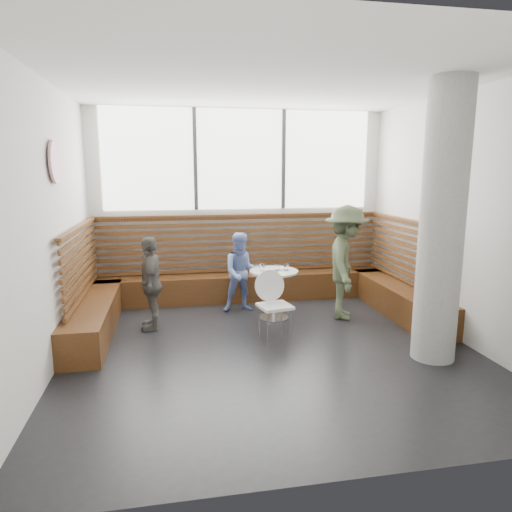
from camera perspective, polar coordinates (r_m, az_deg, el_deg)
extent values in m
cube|color=silver|center=(5.43, 1.93, 4.27)|extent=(5.00, 5.00, 3.20)
cube|color=black|center=(5.83, 1.83, -11.51)|extent=(5.00, 5.00, 0.01)
cube|color=white|center=(5.49, 2.04, 21.08)|extent=(5.00, 5.00, 0.01)
cube|color=white|center=(7.84, -2.02, 11.96)|extent=(4.50, 0.02, 1.65)
cube|color=#3F3F42|center=(7.74, -7.61, 11.88)|extent=(0.06, 0.04, 1.65)
cube|color=#3F3F42|center=(7.97, 3.47, 11.92)|extent=(0.06, 0.04, 1.65)
cube|color=#452711|center=(7.87, -1.66, -3.87)|extent=(5.00, 0.50, 0.45)
cube|color=#452711|center=(6.91, -19.22, -6.59)|extent=(0.50, 2.50, 0.45)
cube|color=#452711|center=(7.63, 16.57, -4.80)|extent=(0.50, 2.50, 0.45)
cube|color=#4B2A12|center=(7.88, -1.88, 1.55)|extent=(4.88, 0.08, 0.98)
cube|color=#4B2A12|center=(6.76, -21.02, -0.73)|extent=(0.08, 2.38, 0.98)
cube|color=#4B2A12|center=(7.55, 18.01, 0.61)|extent=(0.08, 2.38, 0.98)
cylinder|color=gray|center=(5.59, 22.22, 3.66)|extent=(0.50, 0.50, 3.20)
cylinder|color=white|center=(5.82, -23.83, 10.72)|extent=(0.03, 0.50, 0.50)
cylinder|color=silver|center=(6.95, 2.20, -7.69)|extent=(0.45, 0.45, 0.02)
cylinder|color=silver|center=(6.85, 2.22, -4.85)|extent=(0.07, 0.07, 0.71)
cylinder|color=#B7B7BA|center=(6.76, 2.24, -1.95)|extent=(0.72, 0.72, 0.03)
cube|color=white|center=(6.07, 2.37, -6.30)|extent=(0.40, 0.39, 0.04)
cylinder|color=white|center=(6.17, 2.03, -3.70)|extent=(0.42, 0.10, 0.42)
cylinder|color=silver|center=(5.97, 1.12, -8.86)|extent=(0.02, 0.02, 0.41)
cylinder|color=silver|center=(6.05, 4.19, -8.65)|extent=(0.02, 0.02, 0.41)
cylinder|color=silver|center=(6.24, 0.58, -7.99)|extent=(0.02, 0.02, 0.41)
cylinder|color=silver|center=(6.31, 3.52, -7.80)|extent=(0.02, 0.02, 0.41)
imported|color=#485438|center=(6.91, 11.17, -0.80)|extent=(0.99, 1.25, 1.70)
imported|color=#7389C8|center=(7.15, -1.78, -2.06)|extent=(0.61, 0.48, 1.25)
imported|color=#57544F|center=(6.52, -13.00, -3.32)|extent=(0.33, 0.77, 1.31)
cylinder|color=white|center=(6.78, 1.18, -1.72)|extent=(0.18, 0.18, 0.01)
cylinder|color=white|center=(6.89, 3.02, -1.53)|extent=(0.20, 0.20, 0.01)
cylinder|color=white|center=(6.69, 0.77, -1.46)|extent=(0.07, 0.07, 0.11)
cylinder|color=white|center=(6.75, 2.68, -1.40)|extent=(0.07, 0.07, 0.10)
cylinder|color=white|center=(6.77, 3.80, -1.36)|extent=(0.07, 0.07, 0.11)
cube|color=#A5C64C|center=(6.57, 2.71, -2.17)|extent=(0.25, 0.21, 0.00)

